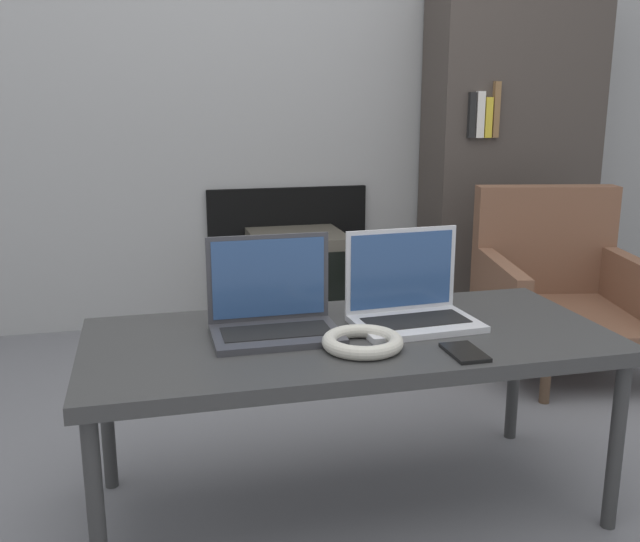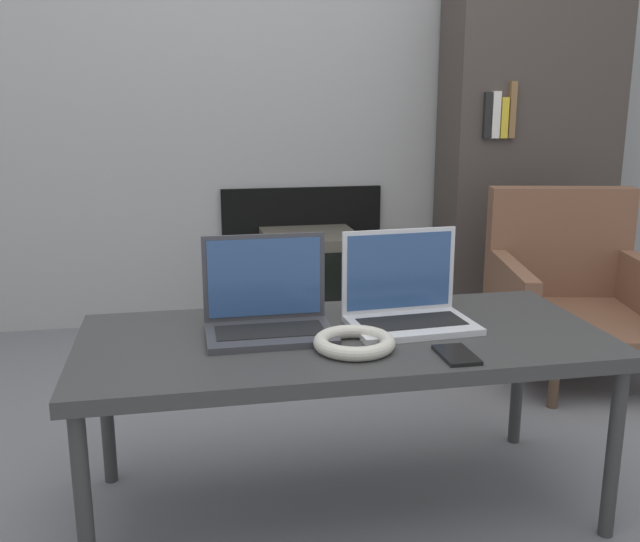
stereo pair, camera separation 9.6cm
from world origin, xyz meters
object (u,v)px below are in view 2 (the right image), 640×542
Objects in this scene: headphones at (355,342)px; armchair at (570,286)px; tv at (310,282)px; laptop_right at (406,303)px; phone at (456,354)px; laptop_left at (268,310)px.

armchair reaches higher than headphones.
armchair reaches higher than tv.
phone is at bearing -85.36° from laptop_right.
headphones is 0.23m from phone.
tv is (0.36, 1.40, -0.30)m from laptop_left.
laptop_left is 0.96× the size of laptop_right.
tv is at bearing 75.41° from laptop_left.
tv is at bearing 83.41° from headphones.
laptop_right is at bearing -0.07° from laptop_left.
laptop_right is 1.43m from tv.
laptop_left is 0.40× the size of armchair.
laptop_right is 0.72× the size of tv.
laptop_left is 0.69× the size of tv.
laptop_left is at bearing 138.26° from headphones.
phone is 0.16× the size of armchair.
headphones reaches higher than tv.
armchair is (0.93, 0.78, -0.21)m from laptop_right.
laptop_left is at bearing -136.70° from armchair.
laptop_left is 0.36m from laptop_right.
laptop_left reaches higher than phone.
laptop_left is 0.47m from phone.
laptop_right reaches higher than phone.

